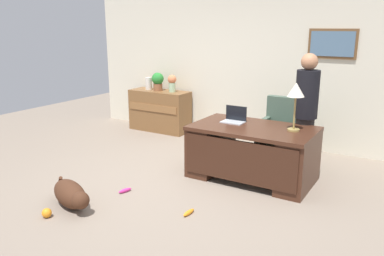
{
  "coord_description": "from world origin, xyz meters",
  "views": [
    {
      "loc": [
        2.69,
        -4.04,
        2.09
      ],
      "look_at": [
        0.07,
        0.3,
        0.75
      ],
      "focal_mm": 36.44,
      "sensor_mm": 36.0,
      "label": 1
    }
  ],
  "objects_px": {
    "armchair": "(281,133)",
    "potted_plant": "(158,81)",
    "credenza": "(160,111)",
    "person_standing": "(306,113)",
    "dog_lying": "(71,194)",
    "laptop": "(234,118)",
    "dog_toy_bone": "(189,212)",
    "vase_with_flowers": "(172,82)",
    "vase_empty": "(149,84)",
    "dog_toy_ball": "(47,213)",
    "desk": "(252,151)",
    "desk_lamp": "(296,93)",
    "dog_toy_plush": "(125,190)"
  },
  "relations": [
    {
      "from": "armchair",
      "to": "potted_plant",
      "type": "height_order",
      "value": "potted_plant"
    },
    {
      "from": "desk",
      "to": "dog_toy_ball",
      "type": "distance_m",
      "value": 2.74
    },
    {
      "from": "vase_empty",
      "to": "dog_toy_ball",
      "type": "xyz_separation_m",
      "value": [
        1.39,
        -3.73,
        -0.89
      ]
    },
    {
      "from": "dog_toy_ball",
      "to": "dog_toy_bone",
      "type": "height_order",
      "value": "dog_toy_ball"
    },
    {
      "from": "potted_plant",
      "to": "laptop",
      "type": "bearing_deg",
      "value": -29.94
    },
    {
      "from": "dog_lying",
      "to": "potted_plant",
      "type": "bearing_deg",
      "value": 109.19
    },
    {
      "from": "dog_toy_ball",
      "to": "person_standing",
      "type": "bearing_deg",
      "value": 54.29
    },
    {
      "from": "dog_toy_plush",
      "to": "vase_empty",
      "type": "bearing_deg",
      "value": 121.48
    },
    {
      "from": "armchair",
      "to": "dog_lying",
      "type": "relative_size",
      "value": 1.26
    },
    {
      "from": "credenza",
      "to": "dog_toy_bone",
      "type": "relative_size",
      "value": 6.21
    },
    {
      "from": "person_standing",
      "to": "potted_plant",
      "type": "relative_size",
      "value": 4.79
    },
    {
      "from": "dog_toy_ball",
      "to": "dog_toy_plush",
      "type": "relative_size",
      "value": 0.58
    },
    {
      "from": "credenza",
      "to": "vase_with_flowers",
      "type": "height_order",
      "value": "vase_with_flowers"
    },
    {
      "from": "credenza",
      "to": "vase_empty",
      "type": "height_order",
      "value": "vase_empty"
    },
    {
      "from": "vase_with_flowers",
      "to": "dog_toy_bone",
      "type": "xyz_separation_m",
      "value": [
        2.14,
        -2.85,
        -0.98
      ]
    },
    {
      "from": "dog_toy_plush",
      "to": "desk_lamp",
      "type": "bearing_deg",
      "value": 38.7
    },
    {
      "from": "laptop",
      "to": "dog_lying",
      "type": "bearing_deg",
      "value": -118.85
    },
    {
      "from": "vase_with_flowers",
      "to": "dog_toy_bone",
      "type": "height_order",
      "value": "vase_with_flowers"
    },
    {
      "from": "potted_plant",
      "to": "dog_toy_plush",
      "type": "bearing_deg",
      "value": -62.14
    },
    {
      "from": "vase_empty",
      "to": "dog_toy_ball",
      "type": "distance_m",
      "value": 4.08
    },
    {
      "from": "armchair",
      "to": "desk_lamp",
      "type": "relative_size",
      "value": 1.59
    },
    {
      "from": "armchair",
      "to": "dog_toy_bone",
      "type": "distance_m",
      "value": 2.33
    },
    {
      "from": "armchair",
      "to": "potted_plant",
      "type": "bearing_deg",
      "value": 168.3
    },
    {
      "from": "dog_lying",
      "to": "vase_with_flowers",
      "type": "xyz_separation_m",
      "value": [
        -0.84,
        3.4,
        0.85
      ]
    },
    {
      "from": "dog_toy_bone",
      "to": "armchair",
      "type": "bearing_deg",
      "value": 82.68
    },
    {
      "from": "desk",
      "to": "potted_plant",
      "type": "distance_m",
      "value": 3.1
    },
    {
      "from": "vase_with_flowers",
      "to": "potted_plant",
      "type": "height_order",
      "value": "potted_plant"
    },
    {
      "from": "desk",
      "to": "desk_lamp",
      "type": "bearing_deg",
      "value": 11.21
    },
    {
      "from": "armchair",
      "to": "potted_plant",
      "type": "xyz_separation_m",
      "value": [
        -2.77,
        0.57,
        0.55
      ]
    },
    {
      "from": "vase_empty",
      "to": "dog_toy_ball",
      "type": "bearing_deg",
      "value": -69.63
    },
    {
      "from": "vase_empty",
      "to": "laptop",
      "type": "bearing_deg",
      "value": -27.65
    },
    {
      "from": "vase_with_flowers",
      "to": "vase_empty",
      "type": "bearing_deg",
      "value": 180.0
    },
    {
      "from": "potted_plant",
      "to": "dog_toy_ball",
      "type": "height_order",
      "value": "potted_plant"
    },
    {
      "from": "vase_empty",
      "to": "desk_lamp",
      "type": "bearing_deg",
      "value": -21.79
    },
    {
      "from": "dog_toy_ball",
      "to": "dog_toy_plush",
      "type": "xyz_separation_m",
      "value": [
        0.3,
        0.98,
        -0.03
      ]
    },
    {
      "from": "person_standing",
      "to": "vase_with_flowers",
      "type": "distance_m",
      "value": 3.0
    },
    {
      "from": "credenza",
      "to": "armchair",
      "type": "distance_m",
      "value": 2.8
    },
    {
      "from": "vase_empty",
      "to": "dog_toy_plush",
      "type": "xyz_separation_m",
      "value": [
        1.69,
        -2.75,
        -0.92
      ]
    },
    {
      "from": "dog_lying",
      "to": "laptop",
      "type": "relative_size",
      "value": 2.51
    },
    {
      "from": "desk",
      "to": "credenza",
      "type": "distance_m",
      "value": 3.01
    },
    {
      "from": "credenza",
      "to": "dog_toy_bone",
      "type": "xyz_separation_m",
      "value": [
        2.45,
        -2.85,
        -0.39
      ]
    },
    {
      "from": "dog_lying",
      "to": "potted_plant",
      "type": "xyz_separation_m",
      "value": [
        -1.18,
        3.4,
        0.86
      ]
    },
    {
      "from": "person_standing",
      "to": "potted_plant",
      "type": "xyz_separation_m",
      "value": [
        -3.21,
        0.88,
        0.12
      ]
    },
    {
      "from": "potted_plant",
      "to": "dog_toy_bone",
      "type": "relative_size",
      "value": 1.81
    },
    {
      "from": "credenza",
      "to": "person_standing",
      "type": "distance_m",
      "value": 3.32
    },
    {
      "from": "credenza",
      "to": "potted_plant",
      "type": "distance_m",
      "value": 0.61
    },
    {
      "from": "dog_toy_ball",
      "to": "desk",
      "type": "bearing_deg",
      "value": 56.4
    },
    {
      "from": "credenza",
      "to": "dog_toy_plush",
      "type": "xyz_separation_m",
      "value": [
        1.42,
        -2.75,
        -0.39
      ]
    },
    {
      "from": "vase_with_flowers",
      "to": "potted_plant",
      "type": "relative_size",
      "value": 0.94
    },
    {
      "from": "person_standing",
      "to": "dog_lying",
      "type": "xyz_separation_m",
      "value": [
        -2.02,
        -2.51,
        -0.74
      ]
    }
  ]
}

